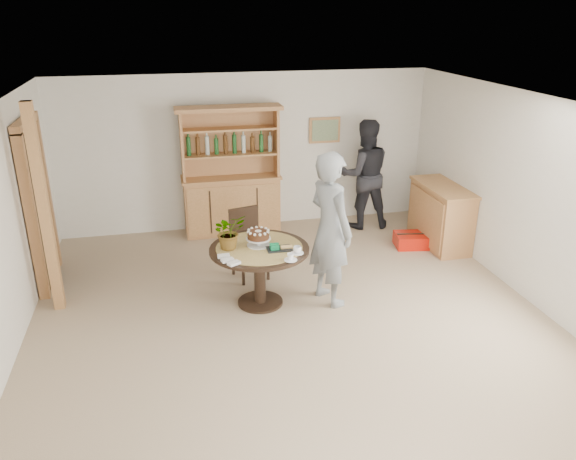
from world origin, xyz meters
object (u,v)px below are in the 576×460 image
Objects in this scene: dining_table at (259,259)px; dining_chair at (247,239)px; sideboard at (441,215)px; red_suitcase at (415,240)px; teen_boy at (330,229)px; hutch at (231,191)px; adult_person at (364,174)px.

dining_table is 0.83m from dining_chair.
sideboard is 1.92× the size of red_suitcase.
dining_table is 0.92m from teen_boy.
teen_boy reaches higher than red_suitcase.
hutch is 2.16× the size of dining_chair.
red_suitcase is at bearing -73.47° from teen_boy.
sideboard is at bearing -22.21° from hutch.
hutch is at bearing 75.70° from dining_chair.
dining_table is 0.67× the size of adult_person.
sideboard is 0.54m from red_suitcase.
teen_boy is 2.67m from adult_person.
teen_boy is (-2.18, -1.34, 0.48)m from sideboard.
red_suitcase is (-0.40, -0.01, -0.37)m from sideboard.
dining_table is (0.01, -2.48, -0.08)m from hutch.
dining_table reaches higher than red_suitcase.
sideboard reaches higher than dining_table.
sideboard is 3.08m from dining_chair.
hutch is at bearing 164.05° from red_suitcase.
hutch is 1.62× the size of sideboard.
dining_chair is at bearing 22.88° from teen_boy.
dining_table is at bearing -89.72° from hutch.
teen_boy is at bearing -133.85° from red_suitcase.
sideboard is at bearing 22.28° from dining_table.
hutch is 3.29m from sideboard.
dining_chair is 0.50× the size of teen_boy.
red_suitcase is (2.64, -1.25, -0.59)m from hutch.
teen_boy reaches higher than adult_person.
dining_chair is at bearing -161.95° from red_suitcase.
red_suitcase is (1.78, 1.33, -0.85)m from teen_boy.
dining_chair reaches higher than sideboard.
dining_table is (-3.03, -1.24, 0.13)m from sideboard.
dining_chair is at bearing 38.00° from adult_person.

